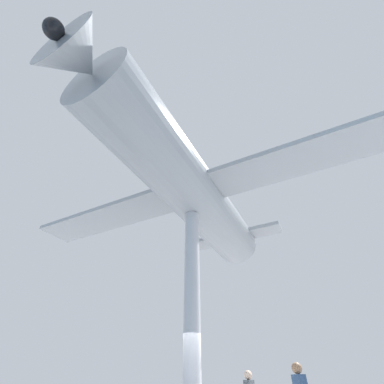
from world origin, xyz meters
The scene contains 2 objects.
support_pylon_central centered at (0.00, 0.00, 3.18)m, with size 0.49×0.49×6.36m.
suspended_airplane centered at (0.02, 0.21, 7.41)m, with size 15.61×12.03×3.44m.
Camera 1 is at (-2.98, 7.42, 1.37)m, focal length 24.00 mm.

